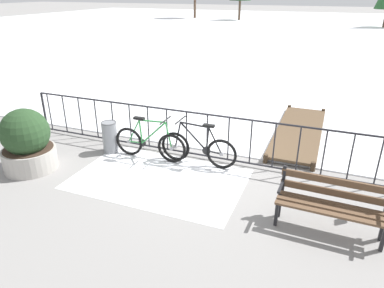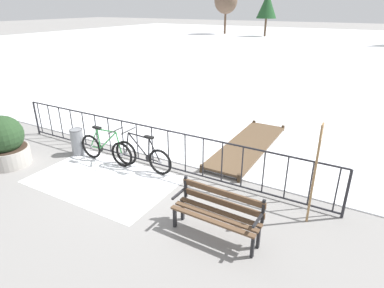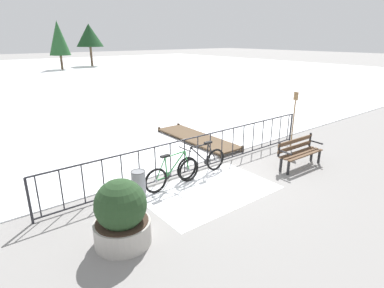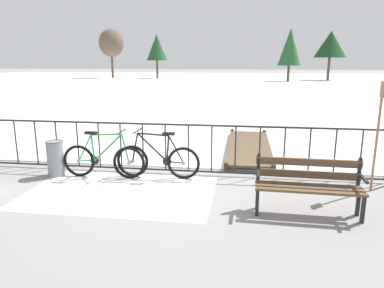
# 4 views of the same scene
# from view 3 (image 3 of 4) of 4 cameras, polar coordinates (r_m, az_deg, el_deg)

# --- Properties ---
(ground_plane) EXTENTS (160.00, 160.00, 0.00)m
(ground_plane) POSITION_cam_3_polar(r_m,az_deg,el_deg) (9.30, 1.03, -4.81)
(ground_plane) COLOR gray
(frozen_pond) EXTENTS (80.00, 56.00, 0.03)m
(frozen_pond) POSITION_cam_3_polar(r_m,az_deg,el_deg) (35.60, -29.74, 10.44)
(frozen_pond) COLOR white
(frozen_pond) RESTS_ON ground
(snow_patch) EXTENTS (3.36, 2.14, 0.01)m
(snow_patch) POSITION_cam_3_polar(r_m,az_deg,el_deg) (8.13, 3.18, -8.48)
(snow_patch) COLOR white
(snow_patch) RESTS_ON ground
(railing_fence) EXTENTS (9.06, 0.06, 1.07)m
(railing_fence) POSITION_cam_3_polar(r_m,az_deg,el_deg) (9.09, 1.05, -1.58)
(railing_fence) COLOR #232328
(railing_fence) RESTS_ON ground
(bicycle_near_railing) EXTENTS (1.71, 0.52, 0.97)m
(bicycle_near_railing) POSITION_cam_3_polar(r_m,az_deg,el_deg) (8.19, -3.50, -5.45)
(bicycle_near_railing) COLOR black
(bicycle_near_railing) RESTS_ON ground
(bicycle_second) EXTENTS (1.71, 0.52, 0.97)m
(bicycle_second) POSITION_cam_3_polar(r_m,az_deg,el_deg) (8.89, 1.79, -3.39)
(bicycle_second) COLOR black
(bicycle_second) RESTS_ON ground
(park_bench) EXTENTS (1.61, 0.53, 0.89)m
(park_bench) POSITION_cam_3_polar(r_m,az_deg,el_deg) (9.94, 18.87, -1.11)
(park_bench) COLOR brown
(park_bench) RESTS_ON ground
(planter_with_shrub) EXTENTS (1.08, 1.08, 1.30)m
(planter_with_shrub) POSITION_cam_3_polar(r_m,az_deg,el_deg) (6.11, -12.72, -12.48)
(planter_with_shrub) COLOR #ADA8A0
(planter_with_shrub) RESTS_ON ground
(trash_bin) EXTENTS (0.35, 0.35, 0.73)m
(trash_bin) POSITION_cam_3_polar(r_m,az_deg,el_deg) (7.69, -9.68, -7.34)
(trash_bin) COLOR gray
(trash_bin) RESTS_ON ground
(oar_upright) EXTENTS (0.04, 0.16, 1.98)m
(oar_upright) POSITION_cam_3_polar(r_m,az_deg,el_deg) (11.46, 18.04, 4.83)
(oar_upright) COLOR #937047
(oar_upright) RESTS_ON ground
(wooden_dock) EXTENTS (1.10, 3.88, 0.20)m
(wooden_dock) POSITION_cam_3_polar(r_m,az_deg,el_deg) (11.88, 0.90, 1.14)
(wooden_dock) COLOR brown
(wooden_dock) RESTS_ON ground
(tree_far_west) EXTENTS (3.51, 3.51, 5.44)m
(tree_far_west) POSITION_cam_3_polar(r_m,az_deg,el_deg) (45.94, -18.20, 18.27)
(tree_far_west) COLOR brown
(tree_far_west) RESTS_ON ground
(tree_east_mid) EXTENTS (2.44, 2.44, 5.60)m
(tree_east_mid) POSITION_cam_3_polar(r_m,az_deg,el_deg) (42.10, -23.13, 17.29)
(tree_east_mid) COLOR brown
(tree_east_mid) RESTS_ON ground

